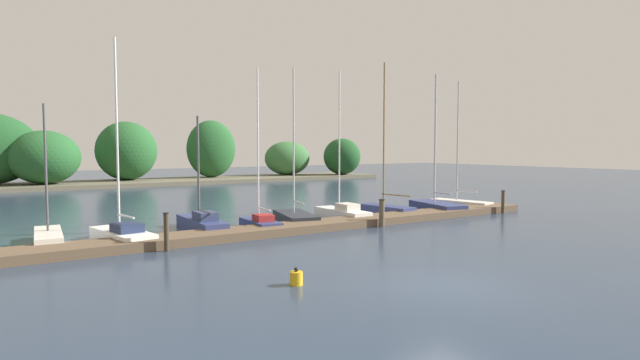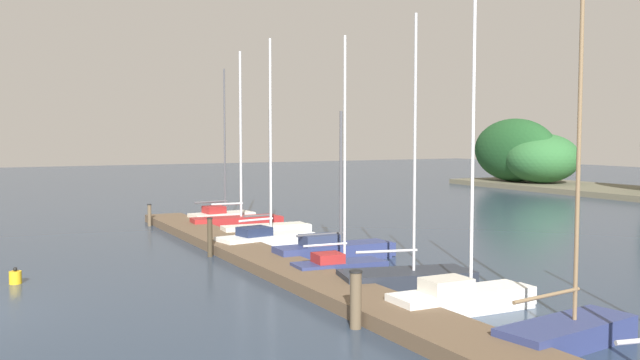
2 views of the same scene
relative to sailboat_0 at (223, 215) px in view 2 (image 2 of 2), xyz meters
name	(u,v)px [view 2 (image 2 of 2)]	position (x,y,z in m)	size (l,w,h in m)	color
dock_pier	(299,274)	(13.38, -2.31, -0.22)	(31.42, 1.80, 0.35)	brown
sailboat_0	(223,215)	(0.00, 0.00, 0.00)	(1.51, 3.29, 7.44)	silver
sailboat_1	(239,219)	(2.07, 0.06, 0.04)	(1.29, 4.30, 8.05)	maroon
sailboat_2	(268,229)	(5.10, 0.22, -0.07)	(1.18, 3.87, 5.35)	silver
sailboat_3	(267,238)	(7.52, -0.86, -0.02)	(1.82, 4.10, 7.91)	white
sailboat_4	(336,249)	(11.09, 0.17, -0.02)	(1.16, 4.42, 5.09)	navy
sailboat_5	(341,264)	(13.45, -0.95, -0.04)	(1.21, 3.03, 7.25)	navy
sailboat_6	(410,277)	(15.81, -0.03, -0.08)	(2.24, 4.02, 7.61)	#232833
sailboat_7	(465,296)	(18.46, -0.27, -0.02)	(1.16, 4.00, 7.62)	white
sailboat_8	(572,327)	(21.58, -0.07, -0.02)	(1.56, 3.62, 8.33)	navy
mooring_piling_0	(149,215)	(-0.58, -3.40, 0.14)	(0.20, 0.20, 1.04)	brown
mooring_piling_1	(210,237)	(8.50, -3.44, 0.31)	(0.20, 0.20, 1.39)	#3D3323
mooring_piling_2	(356,299)	(18.54, -3.40, 0.27)	(0.30, 0.30, 1.30)	brown
channel_buoy_0	(15,277)	(10.09, -9.81, -0.20)	(0.35, 0.35, 0.48)	gold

